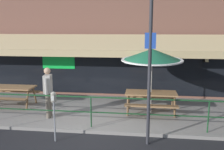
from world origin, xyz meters
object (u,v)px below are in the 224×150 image
pedestrian_walking (48,90)px  parking_meter_far (54,101)px  patio_umbrella_centre (152,55)px  street_sign_pole (150,72)px  picnic_table_centre (151,97)px  picnic_table_left (11,91)px

pedestrian_walking → parking_meter_far: pedestrian_walking is taller
patio_umbrella_centre → street_sign_pole: (-0.14, -2.36, -0.19)m
pedestrian_walking → parking_meter_far: bearing=-63.9°
picnic_table_centre → patio_umbrella_centre: (-0.00, 0.07, 1.47)m
picnic_table_left → patio_umbrella_centre: bearing=-1.6°
picnic_table_centre → street_sign_pole: size_ratio=0.47×
picnic_table_left → picnic_table_centre: 5.39m
patio_umbrella_centre → pedestrian_walking: patio_umbrella_centre is taller
parking_meter_far → patio_umbrella_centre: bearing=43.1°
patio_umbrella_centre → parking_meter_far: 3.81m
picnic_table_centre → parking_meter_far: (-2.68, -2.44, 0.44)m
street_sign_pole → picnic_table_left: bearing=154.5°
picnic_table_left → picnic_table_centre: size_ratio=1.00×
picnic_table_left → picnic_table_centre: (5.39, -0.21, 0.00)m
picnic_table_centre → pedestrian_walking: (-3.47, -0.84, 0.35)m
picnic_table_centre → parking_meter_far: 3.65m
patio_umbrella_centre → parking_meter_far: (-2.68, -2.51, -1.03)m
street_sign_pole → patio_umbrella_centre: bearing=86.7°
parking_meter_far → picnic_table_left: bearing=135.6°
pedestrian_walking → street_sign_pole: size_ratio=0.44×
street_sign_pole → pedestrian_walking: bearing=156.4°
parking_meter_far → street_sign_pole: size_ratio=0.37×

